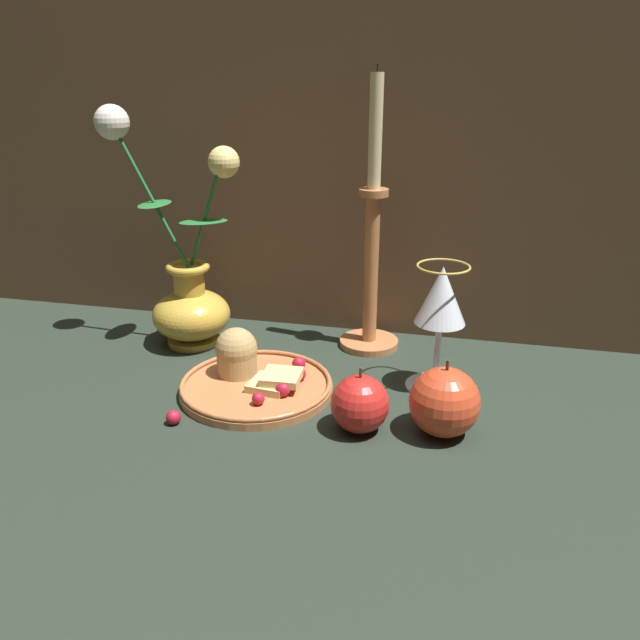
{
  "coord_description": "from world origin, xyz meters",
  "views": [
    {
      "loc": [
        0.2,
        -0.69,
        0.39
      ],
      "look_at": [
        0.04,
        0.02,
        0.1
      ],
      "focal_mm": 35.0,
      "sensor_mm": 36.0,
      "label": 1
    }
  ],
  "objects": [
    {
      "name": "berry_front_center",
      "position": [
        -0.11,
        -0.1,
        0.01
      ],
      "size": [
        0.02,
        0.02,
        0.02
      ],
      "primitive_type": "sphere",
      "color": "#AD192D",
      "rests_on": "ground_plane"
    },
    {
      "name": "ground_plane",
      "position": [
        0.0,
        0.0,
        0.0
      ],
      "size": [
        2.4,
        2.4,
        0.0
      ],
      "primitive_type": "plane",
      "color": "#232D23",
      "rests_on": "ground"
    },
    {
      "name": "vase",
      "position": [
        -0.19,
        0.13,
        0.09
      ],
      "size": [
        0.2,
        0.12,
        0.35
      ],
      "color": "gold",
      "rests_on": "ground_plane"
    },
    {
      "name": "wine_glass",
      "position": [
        0.18,
        0.07,
        0.12
      ],
      "size": [
        0.08,
        0.08,
        0.17
      ],
      "color": "silver",
      "rests_on": "ground_plane"
    },
    {
      "name": "apple_near_glass",
      "position": [
        0.1,
        -0.06,
        0.03
      ],
      "size": [
        0.07,
        0.07,
        0.08
      ],
      "color": "red",
      "rests_on": "ground_plane"
    },
    {
      "name": "candlestick",
      "position": [
        0.08,
        0.18,
        0.13
      ],
      "size": [
        0.09,
        0.09,
        0.4
      ],
      "color": "#B77042",
      "rests_on": "ground_plane"
    },
    {
      "name": "plate_with_pastries",
      "position": [
        -0.05,
        0.01,
        0.02
      ],
      "size": [
        0.2,
        0.2,
        0.08
      ],
      "color": "#B77042",
      "rests_on": "ground_plane"
    },
    {
      "name": "apple_beside_vase",
      "position": [
        0.2,
        -0.05,
        0.04
      ],
      "size": [
        0.08,
        0.08,
        0.09
      ],
      "color": "#D14223",
      "rests_on": "ground_plane"
    },
    {
      "name": "berry_near_plate",
      "position": [
        0.08,
        -0.01,
        0.01
      ],
      "size": [
        0.02,
        0.02,
        0.02
      ],
      "primitive_type": "sphere",
      "color": "#AD192D",
      "rests_on": "ground_plane"
    }
  ]
}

